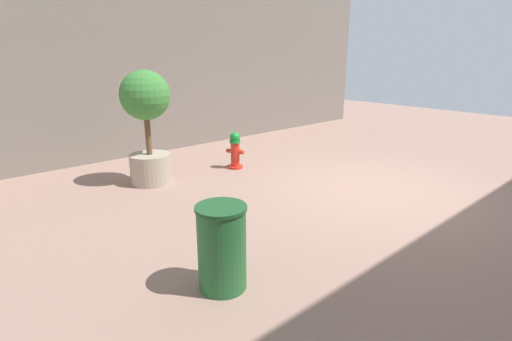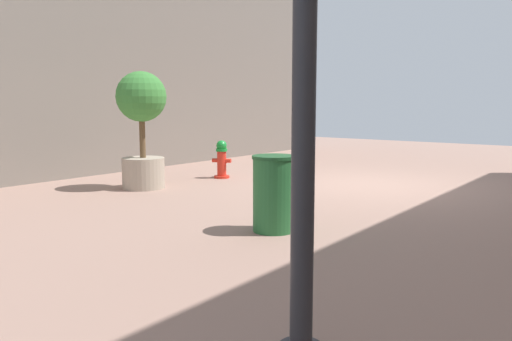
{
  "view_description": "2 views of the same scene",
  "coord_description": "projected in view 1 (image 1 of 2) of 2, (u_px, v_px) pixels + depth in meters",
  "views": [
    {
      "loc": [
        -3.63,
        6.31,
        2.48
      ],
      "look_at": [
        1.08,
        2.12,
        0.57
      ],
      "focal_mm": 27.4,
      "sensor_mm": 36.0,
      "label": 1
    },
    {
      "loc": [
        -4.16,
        9.11,
        1.6
      ],
      "look_at": [
        0.87,
        2.57,
        0.49
      ],
      "focal_mm": 35.25,
      "sensor_mm": 36.0,
      "label": 2
    }
  ],
  "objects": [
    {
      "name": "fire_hydrant",
      "position": [
        235.0,
        150.0,
        8.64
      ],
      "size": [
        0.42,
        0.4,
        0.81
      ],
      "color": "red",
      "rests_on": "ground_plane"
    },
    {
      "name": "ground_plane",
      "position": [
        379.0,
        190.0,
        7.33
      ],
      "size": [
        23.4,
        23.4,
        0.0
      ],
      "primitive_type": "plane",
      "color": "#9E7A6B"
    },
    {
      "name": "building_facade_right",
      "position": [
        97.0,
        1.0,
        8.7
      ],
      "size": [
        0.7,
        18.0,
        7.17
      ],
      "primitive_type": "cube",
      "color": "slate",
      "rests_on": "ground_plane"
    },
    {
      "name": "trash_bin",
      "position": [
        222.0,
        247.0,
        4.18
      ],
      "size": [
        0.55,
        0.55,
        0.96
      ],
      "color": "#266633",
      "rests_on": "ground_plane"
    },
    {
      "name": "planter_tree",
      "position": [
        147.0,
        119.0,
        7.4
      ],
      "size": [
        0.93,
        0.93,
        2.18
      ],
      "color": "tan",
      "rests_on": "ground_plane"
    }
  ]
}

